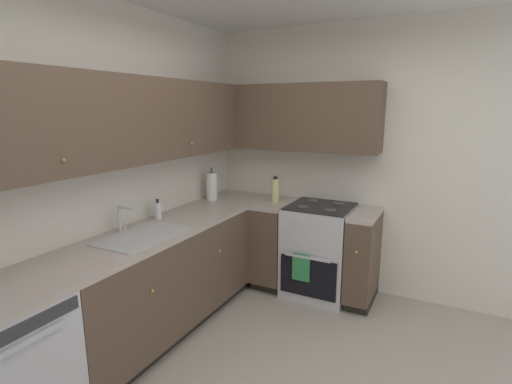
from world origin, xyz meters
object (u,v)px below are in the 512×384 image
(dishwasher, at_px, (2,376))
(paper_towel_roll, at_px, (212,186))
(soap_bottle, at_px, (158,210))
(oil_bottle, at_px, (275,190))
(oven_range, at_px, (319,249))

(dishwasher, distance_m, paper_towel_roll, 2.38)
(soap_bottle, relative_size, oil_bottle, 0.67)
(oven_range, relative_size, paper_towel_roll, 3.00)
(soap_bottle, bearing_deg, dishwasher, -173.08)
(oven_range, bearing_deg, oil_bottle, 92.19)
(dishwasher, xyz_separation_m, soap_bottle, (1.49, 0.18, 0.54))
(paper_towel_roll, bearing_deg, oven_range, -77.58)
(dishwasher, relative_size, oil_bottle, 3.28)
(dishwasher, height_order, soap_bottle, soap_bottle)
(dishwasher, relative_size, soap_bottle, 4.87)
(dishwasher, distance_m, oil_bottle, 2.63)
(oven_range, xyz_separation_m, soap_bottle, (-1.05, 1.12, 0.52))
(soap_bottle, height_order, oil_bottle, oil_bottle)
(paper_towel_roll, bearing_deg, soap_bottle, 178.58)
(dishwasher, bearing_deg, paper_towel_roll, 4.00)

